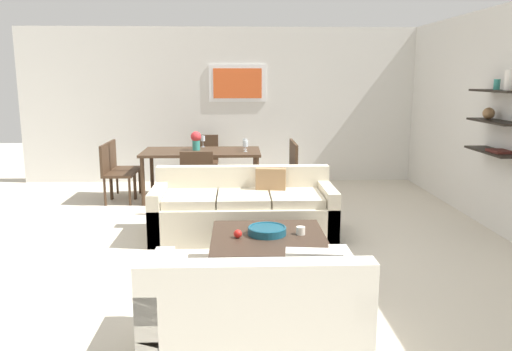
{
  "coord_description": "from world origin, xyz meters",
  "views": [
    {
      "loc": [
        -0.13,
        -5.45,
        1.87
      ],
      "look_at": [
        0.09,
        0.2,
        0.75
      ],
      "focal_mm": 35.41,
      "sensor_mm": 36.0,
      "label": 1
    }
  ],
  "objects_px": {
    "candle_jar": "(301,231)",
    "dining_chair_right_far": "(285,164)",
    "dining_chair_head": "(205,158)",
    "coffee_table": "(268,255)",
    "dining_table": "(202,155)",
    "decorative_bowl": "(267,230)",
    "wine_glass_right_far": "(245,142)",
    "dining_chair_left_near": "(113,170)",
    "sofa_beige": "(244,211)",
    "loveseat_white": "(255,312)",
    "dining_chair_left_far": "(119,165)",
    "wine_glass_right_near": "(245,144)",
    "apple_on_coffee_table": "(238,234)",
    "dining_chair_foot": "(197,178)",
    "dining_chair_right_near": "(287,168)",
    "wine_glass_head": "(203,139)",
    "centerpiece_vase": "(196,139)"
  },
  "relations": [
    {
      "from": "dining_chair_foot",
      "to": "wine_glass_right_far",
      "type": "height_order",
      "value": "wine_glass_right_far"
    },
    {
      "from": "dining_table",
      "to": "dining_chair_foot",
      "type": "height_order",
      "value": "dining_chair_foot"
    },
    {
      "from": "dining_chair_head",
      "to": "candle_jar",
      "type": "bearing_deg",
      "value": -73.68
    },
    {
      "from": "sofa_beige",
      "to": "dining_chair_left_near",
      "type": "bearing_deg",
      "value": 139.31
    },
    {
      "from": "dining_chair_head",
      "to": "dining_chair_right_near",
      "type": "distance_m",
      "value": 1.69
    },
    {
      "from": "dining_chair_right_far",
      "to": "wine_glass_right_near",
      "type": "distance_m",
      "value": 0.8
    },
    {
      "from": "sofa_beige",
      "to": "dining_chair_head",
      "type": "height_order",
      "value": "dining_chair_head"
    },
    {
      "from": "decorative_bowl",
      "to": "dining_chair_left_near",
      "type": "height_order",
      "value": "dining_chair_left_near"
    },
    {
      "from": "dining_chair_foot",
      "to": "dining_chair_right_near",
      "type": "relative_size",
      "value": 1.0
    },
    {
      "from": "sofa_beige",
      "to": "decorative_bowl",
      "type": "xyz_separation_m",
      "value": [
        0.21,
        -1.17,
        0.13
      ]
    },
    {
      "from": "dining_chair_left_far",
      "to": "wine_glass_head",
      "type": "relative_size",
      "value": 4.83
    },
    {
      "from": "candle_jar",
      "to": "wine_glass_right_near",
      "type": "relative_size",
      "value": 0.5
    },
    {
      "from": "coffee_table",
      "to": "dining_table",
      "type": "relative_size",
      "value": 0.61
    },
    {
      "from": "dining_chair_left_near",
      "to": "coffee_table",
      "type": "bearing_deg",
      "value": -53.47
    },
    {
      "from": "dining_chair_foot",
      "to": "wine_glass_head",
      "type": "xyz_separation_m",
      "value": [
        -0.0,
        1.27,
        0.38
      ]
    },
    {
      "from": "wine_glass_right_far",
      "to": "wine_glass_right_near",
      "type": "xyz_separation_m",
      "value": [
        0.0,
        -0.23,
        -0.0
      ]
    },
    {
      "from": "decorative_bowl",
      "to": "dining_chair_head",
      "type": "bearing_deg",
      "value": 101.94
    },
    {
      "from": "coffee_table",
      "to": "dining_chair_left_far",
      "type": "distance_m",
      "value": 3.94
    },
    {
      "from": "dining_chair_foot",
      "to": "dining_table",
      "type": "bearing_deg",
      "value": 90.0
    },
    {
      "from": "apple_on_coffee_table",
      "to": "wine_glass_right_far",
      "type": "relative_size",
      "value": 0.48
    },
    {
      "from": "apple_on_coffee_table",
      "to": "dining_chair_right_near",
      "type": "bearing_deg",
      "value": 75.5
    },
    {
      "from": "dining_chair_left_near",
      "to": "centerpiece_vase",
      "type": "xyz_separation_m",
      "value": [
        1.22,
        0.27,
        0.41
      ]
    },
    {
      "from": "wine_glass_right_far",
      "to": "dining_chair_left_near",
      "type": "bearing_deg",
      "value": -170.71
    },
    {
      "from": "decorative_bowl",
      "to": "coffee_table",
      "type": "bearing_deg",
      "value": -79.35
    },
    {
      "from": "decorative_bowl",
      "to": "wine_glass_right_far",
      "type": "height_order",
      "value": "wine_glass_right_far"
    },
    {
      "from": "sofa_beige",
      "to": "loveseat_white",
      "type": "distance_m",
      "value": 2.61
    },
    {
      "from": "sofa_beige",
      "to": "wine_glass_right_far",
      "type": "height_order",
      "value": "wine_glass_right_far"
    },
    {
      "from": "decorative_bowl",
      "to": "dining_chair_foot",
      "type": "distance_m",
      "value": 2.31
    },
    {
      "from": "candle_jar",
      "to": "dining_chair_right_far",
      "type": "height_order",
      "value": "dining_chair_right_far"
    },
    {
      "from": "decorative_bowl",
      "to": "candle_jar",
      "type": "xyz_separation_m",
      "value": [
        0.32,
        -0.01,
        -0.0
      ]
    },
    {
      "from": "dining_chair_left_near",
      "to": "centerpiece_vase",
      "type": "relative_size",
      "value": 3.04
    },
    {
      "from": "loveseat_white",
      "to": "dining_chair_right_far",
      "type": "relative_size",
      "value": 1.64
    },
    {
      "from": "candle_jar",
      "to": "wine_glass_right_far",
      "type": "distance_m",
      "value": 3.22
    },
    {
      "from": "wine_glass_right_near",
      "to": "sofa_beige",
      "type": "bearing_deg",
      "value": -91.57
    },
    {
      "from": "loveseat_white",
      "to": "coffee_table",
      "type": "relative_size",
      "value": 1.34
    },
    {
      "from": "apple_on_coffee_table",
      "to": "decorative_bowl",
      "type": "bearing_deg",
      "value": 18.82
    },
    {
      "from": "coffee_table",
      "to": "apple_on_coffee_table",
      "type": "distance_m",
      "value": 0.37
    },
    {
      "from": "wine_glass_right_far",
      "to": "dining_chair_right_far",
      "type": "bearing_deg",
      "value": 8.4
    },
    {
      "from": "sofa_beige",
      "to": "dining_table",
      "type": "xyz_separation_m",
      "value": [
        -0.62,
        1.86,
        0.39
      ]
    },
    {
      "from": "dining_chair_left_far",
      "to": "loveseat_white",
      "type": "bearing_deg",
      "value": -67.27
    },
    {
      "from": "candle_jar",
      "to": "wine_glass_right_far",
      "type": "height_order",
      "value": "wine_glass_right_far"
    },
    {
      "from": "wine_glass_right_far",
      "to": "wine_glass_head",
      "type": "distance_m",
      "value": 0.73
    },
    {
      "from": "dining_chair_left_near",
      "to": "dining_chair_right_near",
      "type": "relative_size",
      "value": 1.0
    },
    {
      "from": "apple_on_coffee_table",
      "to": "centerpiece_vase",
      "type": "xyz_separation_m",
      "value": [
        -0.63,
        3.18,
        0.5
      ]
    },
    {
      "from": "wine_glass_right_far",
      "to": "dining_chair_left_far",
      "type": "bearing_deg",
      "value": 177.28
    },
    {
      "from": "candle_jar",
      "to": "dining_chair_left_far",
      "type": "distance_m",
      "value": 4.07
    },
    {
      "from": "loveseat_white",
      "to": "apple_on_coffee_table",
      "type": "xyz_separation_m",
      "value": [
        -0.11,
        1.34,
        0.13
      ]
    },
    {
      "from": "loveseat_white",
      "to": "dining_chair_right_near",
      "type": "relative_size",
      "value": 1.64
    },
    {
      "from": "dining_chair_head",
      "to": "centerpiece_vase",
      "type": "xyz_separation_m",
      "value": [
        -0.08,
        -0.81,
        0.41
      ]
    },
    {
      "from": "decorative_bowl",
      "to": "dining_chair_head",
      "type": "distance_m",
      "value": 3.98
    }
  ]
}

